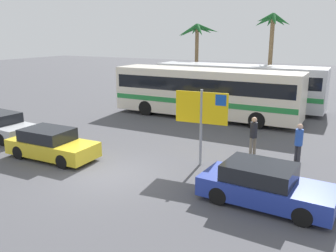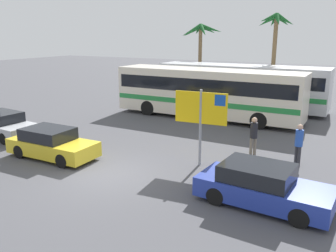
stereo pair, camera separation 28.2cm
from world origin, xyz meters
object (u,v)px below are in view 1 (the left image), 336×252
object	(u,v)px
car_silver	(1,126)
pedestrian_crossing_lot	(299,141)
ferry_sign	(202,111)
bus_rear_coach	(238,84)
car_yellow	(51,144)
bus_front_coach	(205,91)
pedestrian_by_bus	(254,133)
car_blue	(264,185)

from	to	relation	value
car_silver	pedestrian_crossing_lot	size ratio (longest dim) A/B	2.30
ferry_sign	pedestrian_crossing_lot	size ratio (longest dim) A/B	1.79
ferry_sign	car_silver	xyz separation A→B (m)	(-10.99, -1.23, -1.69)
bus_rear_coach	car_yellow	bearing A→B (deg)	-104.71
bus_front_coach	pedestrian_crossing_lot	size ratio (longest dim) A/B	6.81
pedestrian_by_bus	car_blue	bearing A→B (deg)	161.93
bus_front_coach	car_silver	bearing A→B (deg)	-129.28
car_blue	pedestrian_by_bus	xyz separation A→B (m)	(-1.55, 4.42, 0.45)
bus_rear_coach	pedestrian_by_bus	size ratio (longest dim) A/B	6.70
car_yellow	pedestrian_crossing_lot	world-z (taller)	pedestrian_crossing_lot
car_blue	pedestrian_crossing_lot	bearing A→B (deg)	87.80
car_blue	ferry_sign	bearing A→B (deg)	146.77
bus_front_coach	car_silver	distance (m)	12.28
bus_rear_coach	car_silver	distance (m)	16.10
car_yellow	car_silver	world-z (taller)	same
car_blue	pedestrian_by_bus	bearing A→B (deg)	112.58
bus_front_coach	ferry_sign	bearing A→B (deg)	-68.46
bus_front_coach	pedestrian_by_bus	bearing A→B (deg)	-51.69
pedestrian_by_bus	pedestrian_crossing_lot	bearing A→B (deg)	-134.01
pedestrian_by_bus	pedestrian_crossing_lot	size ratio (longest dim) A/B	1.02
ferry_sign	bus_front_coach	bearing A→B (deg)	106.22
pedestrian_crossing_lot	ferry_sign	bearing A→B (deg)	159.02
bus_rear_coach	car_blue	size ratio (longest dim) A/B	2.84
pedestrian_by_bus	pedestrian_crossing_lot	xyz separation A→B (m)	(1.95, -0.22, -0.02)
car_yellow	bus_front_coach	bearing A→B (deg)	73.48
ferry_sign	pedestrian_by_bus	distance (m)	2.91
bus_rear_coach	car_yellow	xyz separation A→B (m)	(-3.84, -14.64, -1.15)
pedestrian_by_bus	car_silver	bearing A→B (deg)	67.27
ferry_sign	car_blue	size ratio (longest dim) A/B	0.75
bus_rear_coach	pedestrian_by_bus	world-z (taller)	bus_rear_coach
car_yellow	car_silver	bearing A→B (deg)	166.06
car_silver	car_blue	bearing A→B (deg)	-0.35
car_yellow	car_silver	xyz separation A→B (m)	(-4.80, 1.10, 0.00)
pedestrian_crossing_lot	car_blue	bearing A→B (deg)	-143.94
bus_rear_coach	ferry_sign	size ratio (longest dim) A/B	3.81
car_yellow	car_silver	distance (m)	4.93
car_blue	car_silver	distance (m)	14.20
car_blue	car_silver	bearing A→B (deg)	178.73
bus_front_coach	pedestrian_crossing_lot	xyz separation A→B (m)	(6.81, -6.38, -0.72)
car_blue	pedestrian_by_bus	distance (m)	4.70
bus_rear_coach	ferry_sign	bearing A→B (deg)	-79.20
ferry_sign	car_blue	xyz separation A→B (m)	(3.16, -2.34, -1.69)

